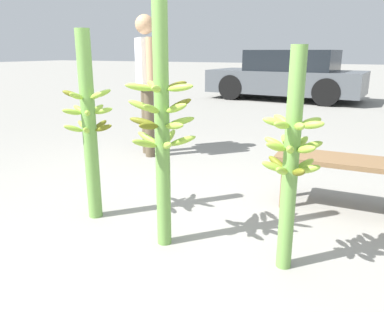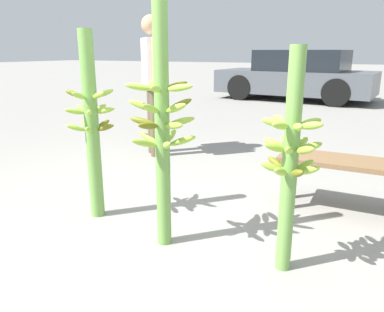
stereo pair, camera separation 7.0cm
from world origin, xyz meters
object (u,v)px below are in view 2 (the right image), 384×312
object	(u,v)px
banana_stalk_right	(290,159)
parked_car	(297,76)
banana_stalk_center	(162,123)
banana_stalk_left	(92,125)
market_bench	(345,169)
vendor_person	(152,74)

from	to	relation	value
banana_stalk_right	parked_car	world-z (taller)	banana_stalk_right
banana_stalk_center	banana_stalk_right	world-z (taller)	banana_stalk_center
banana_stalk_left	parked_car	distance (m)	8.28
banana_stalk_left	market_bench	distance (m)	2.03
parked_car	banana_stalk_left	bearing A→B (deg)	-173.98
banana_stalk_right	parked_car	distance (m)	8.54
banana_stalk_center	vendor_person	bearing A→B (deg)	124.66
vendor_person	banana_stalk_right	bearing A→B (deg)	4.90
banana_stalk_center	parked_car	size ratio (longest dim) A/B	0.39
banana_stalk_right	parked_car	xyz separation A→B (m)	(-1.77, 8.35, -0.06)
banana_stalk_left	banana_stalk_right	distance (m)	1.53
banana_stalk_right	market_bench	xyz separation A→B (m)	(0.22, 1.05, -0.33)
banana_stalk_left	market_bench	bearing A→B (deg)	29.07
market_bench	parked_car	bearing A→B (deg)	104.35
vendor_person	market_bench	world-z (taller)	vendor_person
banana_stalk_right	vendor_person	xyz separation A→B (m)	(-2.14, 1.86, 0.32)
banana_stalk_left	market_bench	xyz separation A→B (m)	(1.75, 0.97, -0.37)
vendor_person	banana_stalk_center	bearing A→B (deg)	-9.44
banana_stalk_left	parked_car	size ratio (longest dim) A/B	0.35
banana_stalk_right	parked_car	size ratio (longest dim) A/B	0.32
banana_stalk_center	vendor_person	size ratio (longest dim) A/B	0.96
banana_stalk_right	market_bench	world-z (taller)	banana_stalk_right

